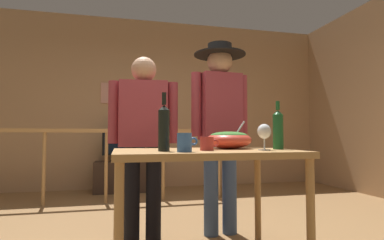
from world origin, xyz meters
TOP-DOWN VIEW (x-y plane):
  - back_wall at (0.00, 2.88)m, footprint 6.36×0.10m
  - framed_picture at (-0.58, 2.82)m, footprint 0.43×0.03m
  - stair_railing at (-0.47, 1.76)m, footprint 3.89×0.10m
  - tv_console at (-0.41, 2.53)m, footprint 0.90×0.40m
  - flat_screen_tv at (-0.41, 2.49)m, footprint 0.66×0.12m
  - serving_table at (0.06, -0.51)m, footprint 1.16×0.78m
  - salad_bowl at (0.27, -0.40)m, footprint 0.32×0.32m
  - wine_glass at (0.42, -0.66)m, footprint 0.09×0.09m
  - wine_bottle_dark at (-0.22, -0.63)m, footprint 0.07×0.07m
  - wine_bottle_green at (0.57, -0.56)m, footprint 0.07×0.07m
  - mug_red at (0.05, -0.61)m, footprint 0.12×0.09m
  - mug_blue at (-0.12, -0.74)m, footprint 0.12×0.08m
  - person_standing_left at (-0.28, 0.19)m, footprint 0.59×0.25m
  - person_standing_right at (0.41, 0.19)m, footprint 0.55×0.47m

SIDE VIEW (x-z plane):
  - tv_console at x=-0.41m, z-range 0.00..0.48m
  - stair_railing at x=-0.47m, z-range 0.16..1.18m
  - serving_table at x=0.06m, z-range 0.31..1.09m
  - flat_screen_tv at x=-0.41m, z-range 0.52..1.02m
  - mug_red at x=0.05m, z-range 0.79..0.87m
  - mug_blue at x=-0.12m, z-range 0.79..0.90m
  - salad_bowl at x=0.27m, z-range 0.76..0.96m
  - wine_glass at x=0.42m, z-range 0.82..0.99m
  - person_standing_left at x=-0.28m, z-range 0.14..1.70m
  - wine_bottle_green at x=0.57m, z-range 0.76..1.09m
  - wine_bottle_dark at x=-0.22m, z-range 0.76..1.11m
  - person_standing_right at x=0.41m, z-range 0.17..1.90m
  - back_wall at x=0.00m, z-range 0.00..2.89m
  - framed_picture at x=-0.58m, z-range 1.42..1.77m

